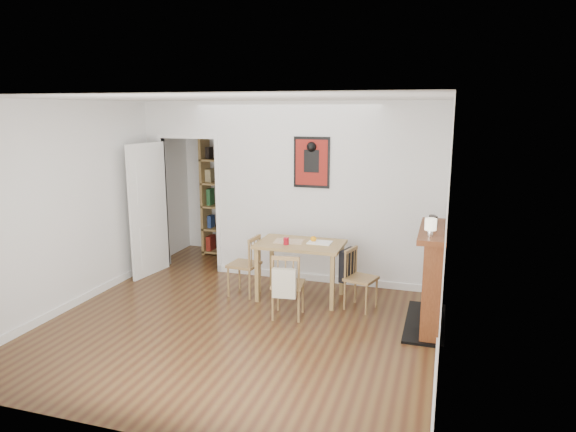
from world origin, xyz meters
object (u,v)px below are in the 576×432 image
(bookshelf, at_px, (228,195))
(mantel_lamp, at_px, (431,225))
(chair_right, at_px, (360,278))
(chair_front, at_px, (288,285))
(fireplace, at_px, (434,274))
(ceramic_jar_b, at_px, (432,219))
(notebook, at_px, (320,242))
(red_glass, at_px, (286,241))
(chair_left, at_px, (244,265))
(dining_table, at_px, (300,249))
(ceramic_jar_a, at_px, (433,221))
(orange_fruit, at_px, (313,239))

(bookshelf, relative_size, mantel_lamp, 10.74)
(chair_right, xyz_separation_m, chair_front, (-0.78, -0.53, 0.01))
(fireplace, height_order, ceramic_jar_b, ceramic_jar_b)
(notebook, xyz_separation_m, mantel_lamp, (1.40, -0.83, 0.51))
(chair_right, distance_m, chair_front, 0.95)
(bookshelf, distance_m, red_glass, 2.43)
(chair_left, bearing_deg, dining_table, 6.76)
(bookshelf, xyz_separation_m, red_glass, (1.62, -1.81, -0.23))
(red_glass, distance_m, ceramic_jar_a, 1.86)
(fireplace, relative_size, orange_fruit, 15.59)
(dining_table, distance_m, ceramic_jar_b, 1.74)
(chair_right, relative_size, fireplace, 0.62)
(chair_front, distance_m, orange_fruit, 0.85)
(red_glass, relative_size, notebook, 0.31)
(red_glass, bearing_deg, notebook, 27.22)
(red_glass, relative_size, ceramic_jar_b, 0.95)
(dining_table, bearing_deg, fireplace, -12.15)
(chair_left, bearing_deg, chair_front, -35.29)
(red_glass, xyz_separation_m, notebook, (0.40, 0.21, -0.04))
(orange_fruit, height_order, mantel_lamp, mantel_lamp)
(fireplace, bearing_deg, orange_fruit, 163.78)
(notebook, xyz_separation_m, ceramic_jar_b, (1.40, -0.15, 0.43))
(fireplace, height_order, red_glass, fireplace)
(dining_table, xyz_separation_m, orange_fruit, (0.16, 0.08, 0.13))
(chair_right, height_order, mantel_lamp, mantel_lamp)
(dining_table, distance_m, notebook, 0.28)
(chair_front, height_order, orange_fruit, orange_fruit)
(chair_right, bearing_deg, fireplace, -15.38)
(bookshelf, distance_m, fireplace, 4.05)
(chair_front, height_order, bookshelf, bookshelf)
(chair_left, xyz_separation_m, mantel_lamp, (2.42, -0.68, 0.87))
(chair_right, relative_size, mantel_lamp, 3.95)
(fireplace, bearing_deg, chair_front, -170.33)
(fireplace, bearing_deg, chair_left, 173.60)
(dining_table, bearing_deg, ceramic_jar_b, -3.13)
(fireplace, height_order, orange_fruit, fireplace)
(bookshelf, bearing_deg, ceramic_jar_b, -27.15)
(dining_table, bearing_deg, notebook, 13.23)
(dining_table, xyz_separation_m, chair_front, (0.03, -0.66, -0.26))
(orange_fruit, xyz_separation_m, ceramic_jar_b, (1.50, -0.17, 0.40))
(dining_table, xyz_separation_m, chair_left, (-0.77, -0.09, -0.26))
(dining_table, distance_m, chair_left, 0.81)
(chair_right, bearing_deg, mantel_lamp, -37.62)
(mantel_lamp, relative_size, ceramic_jar_a, 1.70)
(chair_left, xyz_separation_m, red_glass, (0.62, -0.06, 0.40))
(chair_right, distance_m, bookshelf, 3.20)
(fireplace, relative_size, mantel_lamp, 6.37)
(fireplace, relative_size, ceramic_jar_a, 10.84)
(dining_table, xyz_separation_m, ceramic_jar_b, (1.65, -0.09, 0.53))
(chair_front, relative_size, orange_fruit, 10.12)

